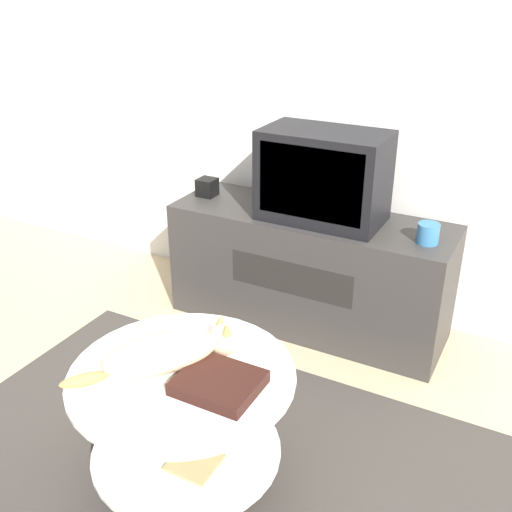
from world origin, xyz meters
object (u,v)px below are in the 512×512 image
(tv, at_px, (323,176))
(cat, at_px, (168,352))
(speaker, at_px, (207,187))
(dvd_box, at_px, (219,382))

(tv, distance_m, cat, 1.19)
(speaker, height_order, cat, speaker)
(tv, relative_size, dvd_box, 2.27)
(speaker, xyz_separation_m, cat, (0.60, -1.19, -0.09))
(cat, bearing_deg, speaker, 65.85)
(dvd_box, height_order, cat, cat)
(speaker, bearing_deg, cat, -63.28)
(dvd_box, bearing_deg, speaker, 123.54)
(tv, bearing_deg, dvd_box, -82.47)
(dvd_box, bearing_deg, cat, 175.24)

